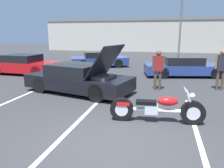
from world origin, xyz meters
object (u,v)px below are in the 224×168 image
(motorcycle, at_px, (156,109))
(parked_car_mid_left_row, at_px, (99,59))
(show_car_hood_open, at_px, (79,79))
(parked_car_mid_right_row, at_px, (184,67))
(light_pole, at_px, (182,13))
(parked_car_left_row, at_px, (24,65))
(spectator_near_motorcycle, at_px, (222,66))
(spectator_by_show_car, at_px, (158,67))

(motorcycle, distance_m, parked_car_mid_left_row, 10.78)
(parked_car_mid_left_row, bearing_deg, show_car_hood_open, -104.36)
(motorcycle, relative_size, parked_car_mid_right_row, 0.53)
(light_pole, bearing_deg, parked_car_left_row, -132.10)
(spectator_near_motorcycle, height_order, spectator_by_show_car, spectator_near_motorcycle)
(motorcycle, xyz_separation_m, parked_car_left_row, (-8.20, 5.72, 0.17))
(parked_car_left_row, distance_m, spectator_near_motorcycle, 10.84)
(spectator_near_motorcycle, bearing_deg, show_car_hood_open, -162.87)
(motorcycle, bearing_deg, spectator_by_show_car, 86.82)
(motorcycle, distance_m, show_car_hood_open, 4.15)
(light_pole, bearing_deg, spectator_near_motorcycle, -84.94)
(parked_car_mid_left_row, distance_m, spectator_by_show_car, 7.60)
(show_car_hood_open, relative_size, parked_car_mid_left_row, 1.06)
(parked_car_mid_left_row, bearing_deg, parked_car_mid_right_row, -46.43)
(light_pole, bearing_deg, parked_car_mid_left_row, -132.52)
(parked_car_mid_left_row, distance_m, spectator_near_motorcycle, 9.04)
(motorcycle, distance_m, parked_car_left_row, 10.00)
(motorcycle, height_order, parked_car_left_row, parked_car_left_row)
(motorcycle, bearing_deg, show_car_hood_open, 138.13)
(parked_car_left_row, relative_size, parked_car_mid_right_row, 0.90)
(light_pole, relative_size, spectator_near_motorcycle, 4.37)
(parked_car_left_row, bearing_deg, motorcycle, -31.99)
(parked_car_left_row, bearing_deg, show_car_hood_open, -30.62)
(parked_car_mid_left_row, height_order, parked_car_mid_right_row, parked_car_mid_right_row)
(show_car_hood_open, distance_m, spectator_by_show_car, 3.44)
(parked_car_mid_right_row, bearing_deg, parked_car_mid_left_row, 146.35)
(motorcycle, xyz_separation_m, parked_car_mid_right_row, (1.27, 7.38, 0.14))
(parked_car_left_row, height_order, spectator_near_motorcycle, spectator_near_motorcycle)
(spectator_near_motorcycle, xyz_separation_m, spectator_by_show_car, (-2.66, -0.63, -0.02))
(light_pole, xyz_separation_m, spectator_near_motorcycle, (1.07, -12.12, -3.20))
(parked_car_left_row, distance_m, parked_car_mid_right_row, 9.62)
(motorcycle, height_order, parked_car_mid_right_row, parked_car_mid_right_row)
(light_pole, height_order, show_car_hood_open, light_pole)
(show_car_hood_open, relative_size, parked_car_mid_right_row, 0.97)
(show_car_hood_open, bearing_deg, motorcycle, -22.78)
(parked_car_mid_left_row, height_order, spectator_near_motorcycle, spectator_near_motorcycle)
(parked_car_mid_right_row, height_order, spectator_by_show_car, spectator_by_show_car)
(parked_car_mid_left_row, xyz_separation_m, spectator_near_motorcycle, (7.21, -5.43, 0.52))
(parked_car_mid_left_row, bearing_deg, parked_car_left_row, -156.37)
(parked_car_mid_right_row, bearing_deg, spectator_near_motorcycle, -79.89)
(parked_car_mid_right_row, bearing_deg, parked_car_left_row, 177.77)
(parked_car_mid_right_row, relative_size, spectator_near_motorcycle, 2.76)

